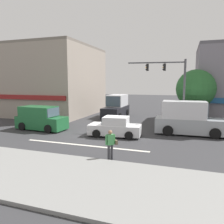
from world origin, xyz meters
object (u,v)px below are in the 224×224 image
(traffic_light_mast, at_px, (173,83))
(pedestrian_foreground_with_bag, at_px, (111,143))
(sedan_parked_curbside, at_px, (115,127))
(box_truck_approaching_near, at_px, (116,107))
(van_crossing_center, at_px, (41,119))
(box_truck_waiting_far, at_px, (188,119))
(utility_pole_near_left, at_px, (49,85))
(street_tree, at_px, (196,89))

(traffic_light_mast, relative_size, pedestrian_foreground_with_bag, 3.71)
(traffic_light_mast, relative_size, sedan_parked_curbside, 1.47)
(box_truck_approaching_near, height_order, van_crossing_center, box_truck_approaching_near)
(box_truck_waiting_far, height_order, van_crossing_center, box_truck_waiting_far)
(utility_pole_near_left, bearing_deg, box_truck_approaching_near, 34.94)
(street_tree, height_order, van_crossing_center, street_tree)
(street_tree, bearing_deg, box_truck_waiting_far, -100.10)
(street_tree, height_order, traffic_light_mast, traffic_light_mast)
(sedan_parked_curbside, distance_m, van_crossing_center, 7.18)
(traffic_light_mast, distance_m, pedestrian_foreground_with_bag, 9.44)
(utility_pole_near_left, relative_size, van_crossing_center, 1.64)
(sedan_parked_curbside, bearing_deg, box_truck_waiting_far, 24.70)
(utility_pole_near_left, xyz_separation_m, traffic_light_mast, (13.43, -1.49, 0.18))
(utility_pole_near_left, distance_m, box_truck_approaching_near, 8.39)
(utility_pole_near_left, bearing_deg, pedestrian_foreground_with_bag, -42.76)
(traffic_light_mast, relative_size, box_truck_waiting_far, 1.10)
(street_tree, xyz_separation_m, utility_pole_near_left, (-15.41, -1.17, 0.34))
(street_tree, relative_size, pedestrian_foreground_with_bag, 3.28)
(van_crossing_center, distance_m, pedestrian_foreground_with_bag, 10.16)
(pedestrian_foreground_with_bag, bearing_deg, box_truck_approaching_near, 106.39)
(box_truck_waiting_far, bearing_deg, van_crossing_center, -169.55)
(box_truck_approaching_near, bearing_deg, street_tree, -20.71)
(utility_pole_near_left, relative_size, sedan_parked_curbside, 1.82)
(box_truck_approaching_near, bearing_deg, utility_pole_near_left, -145.06)
(traffic_light_mast, bearing_deg, box_truck_approaching_near, 139.01)
(street_tree, xyz_separation_m, van_crossing_center, (-13.25, -5.71, -2.65))
(street_tree, bearing_deg, sedan_parked_curbside, -135.89)
(box_truck_waiting_far, xyz_separation_m, pedestrian_foreground_with_bag, (-4.05, -7.74, -0.30))
(box_truck_waiting_far, distance_m, van_crossing_center, 12.86)
(street_tree, relative_size, van_crossing_center, 1.17)
(sedan_parked_curbside, distance_m, pedestrian_foreground_with_bag, 5.42)
(sedan_parked_curbside, height_order, van_crossing_center, van_crossing_center)
(box_truck_waiting_far, height_order, pedestrian_foreground_with_bag, box_truck_waiting_far)
(street_tree, height_order, box_truck_waiting_far, street_tree)
(street_tree, xyz_separation_m, sedan_parked_curbside, (-6.08, -5.90, -2.94))
(utility_pole_near_left, xyz_separation_m, box_truck_approaching_near, (6.50, 4.54, -2.75))
(box_truck_approaching_near, height_order, box_truck_waiting_far, same)
(traffic_light_mast, distance_m, van_crossing_center, 12.10)
(van_crossing_center, height_order, pedestrian_foreground_with_bag, van_crossing_center)
(traffic_light_mast, relative_size, box_truck_approaching_near, 1.11)
(traffic_light_mast, bearing_deg, van_crossing_center, -164.84)
(box_truck_approaching_near, bearing_deg, pedestrian_foreground_with_bag, -73.61)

